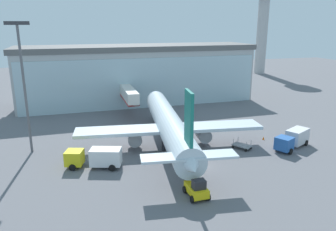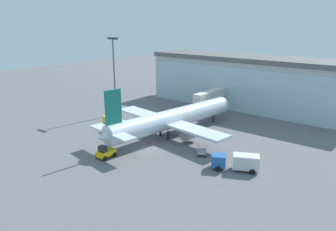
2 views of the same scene
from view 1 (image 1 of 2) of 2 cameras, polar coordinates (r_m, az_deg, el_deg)
ground at (r=44.95m, az=5.24°, el=-8.74°), size 240.00×240.00×0.00m
terminal_building at (r=80.14m, az=-5.17°, el=7.23°), size 56.12×14.21×13.69m
jet_bridge at (r=69.42m, az=-7.01°, el=3.80°), size 2.41×14.69×5.76m
control_tower at (r=132.22m, az=16.25°, el=16.06°), size 8.41×8.41×33.06m
apron_light_mast at (r=50.69m, az=-23.89°, el=6.02°), size 3.20×0.40×18.89m
airplane at (r=50.76m, az=0.15°, el=-1.58°), size 28.68×35.57×11.52m
catering_truck at (r=44.81m, az=-12.49°, el=-7.10°), size 7.62×4.32×2.65m
fuel_truck at (r=54.18m, az=20.96°, el=-3.76°), size 7.49×5.31×2.65m
baggage_cart at (r=51.75m, az=12.75°, el=-5.12°), size 2.85×3.22×1.50m
pushback_tug at (r=37.12m, az=5.04°, el=-12.62°), size 2.24×3.25×2.30m
safety_cone_nose at (r=46.84m, az=2.02°, el=-7.28°), size 0.36×0.36×0.55m
safety_cone_wingtip at (r=56.64m, az=16.28°, el=-3.78°), size 0.36×0.36×0.55m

